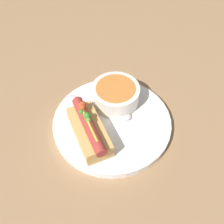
% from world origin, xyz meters
% --- Properties ---
extents(ground_plane, '(4.00, 4.00, 0.00)m').
position_xyz_m(ground_plane, '(0.00, 0.00, 0.00)').
color(ground_plane, '#93704C').
extents(dinner_plate, '(0.29, 0.29, 0.02)m').
position_xyz_m(dinner_plate, '(0.00, 0.00, 0.01)').
color(dinner_plate, white).
rests_on(dinner_plate, ground_plane).
extents(hot_dog, '(0.16, 0.06, 0.07)m').
position_xyz_m(hot_dog, '(0.02, -0.07, 0.05)').
color(hot_dog, tan).
rests_on(hot_dog, dinner_plate).
extents(soup_bowl, '(0.12, 0.12, 0.05)m').
position_xyz_m(soup_bowl, '(-0.06, 0.03, 0.05)').
color(soup_bowl, silver).
rests_on(soup_bowl, dinner_plate).
extents(spoon, '(0.14, 0.13, 0.01)m').
position_xyz_m(spoon, '(-0.02, 0.02, 0.02)').
color(spoon, '#B7B7BC').
rests_on(spoon, dinner_plate).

